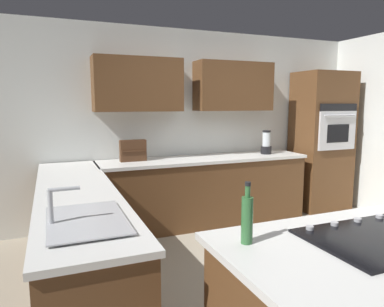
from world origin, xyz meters
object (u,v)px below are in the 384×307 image
(oil_bottle, at_px, (247,218))
(blender, at_px, (266,144))
(sink_unit, at_px, (85,220))
(cooktop, at_px, (379,238))
(spice_rack, at_px, (133,151))
(wall_oven, at_px, (321,141))

(oil_bottle, bearing_deg, blender, -125.57)
(sink_unit, xyz_separation_m, blender, (-2.68, -2.05, 0.13))
(cooktop, bearing_deg, sink_unit, -31.20)
(sink_unit, xyz_separation_m, spice_rack, (-0.78, -2.14, 0.12))
(wall_oven, height_order, sink_unit, wall_oven)
(sink_unit, height_order, blender, blender)
(spice_rack, distance_m, oil_bottle, 2.79)
(sink_unit, distance_m, cooktop, 1.67)
(oil_bottle, bearing_deg, sink_unit, -40.85)
(blender, bearing_deg, sink_unit, 37.47)
(cooktop, bearing_deg, spice_rack, -77.76)
(sink_unit, distance_m, spice_rack, 2.28)
(sink_unit, xyz_separation_m, oil_bottle, (-0.75, 0.65, 0.12))
(blender, xyz_separation_m, spice_rack, (1.90, -0.09, -0.01))
(sink_unit, height_order, oil_bottle, oil_bottle)
(wall_oven, height_order, blender, wall_oven)
(blender, bearing_deg, cooktop, 66.88)
(wall_oven, relative_size, blender, 6.19)
(sink_unit, bearing_deg, spice_rack, -109.96)
(wall_oven, height_order, spice_rack, wall_oven)
(blender, relative_size, spice_rack, 1.03)
(wall_oven, bearing_deg, cooktop, 52.48)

